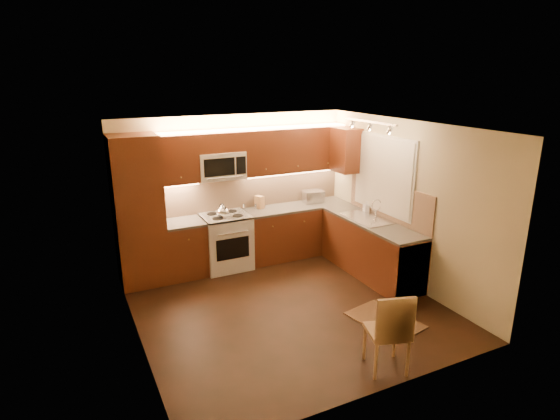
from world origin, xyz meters
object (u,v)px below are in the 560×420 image
knife_block (259,202)px  microwave (220,165)px  stove (226,241)px  soap_bottle (366,207)px  dining_chair (387,330)px  toaster_oven (313,196)px  kettle (223,210)px  sink (367,214)px

knife_block → microwave: bearing=162.4°
knife_block → stove: bearing=173.3°
stove → knife_block: (0.69, 0.18, 0.55)m
knife_block → soap_bottle: 1.82m
knife_block → dining_chair: 3.59m
dining_chair → soap_bottle: bearing=75.5°
toaster_oven → soap_bottle: size_ratio=1.89×
kettle → toaster_oven: kettle is taller
dining_chair → stove: bearing=117.8°
stove → knife_block: bearing=14.5°
toaster_oven → knife_block: knife_block is taller
stove → soap_bottle: bearing=-20.3°
kettle → knife_block: bearing=1.8°
stove → microwave: size_ratio=1.21×
toaster_oven → soap_bottle: bearing=-54.0°
microwave → soap_bottle: size_ratio=4.07×
knife_block → soap_bottle: (1.52, -0.99, -0.02)m
microwave → dining_chair: 3.78m
sink → microwave: bearing=147.8°
sink → soap_bottle: (0.21, 0.31, 0.02)m
microwave → toaster_oven: bearing=-1.1°
soap_bottle → knife_block: bearing=149.6°
stove → kettle: bearing=-124.5°
microwave → sink: (2.00, -1.26, -0.74)m
microwave → knife_block: bearing=3.6°
dining_chair → toaster_oven: bearing=89.9°
sink → dining_chair: sink is taller
toaster_oven → stove: bearing=-168.9°
sink → soap_bottle: soap_bottle is taller
stove → sink: size_ratio=1.07×
soap_bottle → dining_chair: 3.04m
stove → soap_bottle: soap_bottle is taller
kettle → toaster_oven: (1.79, 0.21, -0.03)m
soap_bottle → microwave: bearing=159.6°
kettle → knife_block: (0.77, 0.29, -0.03)m
microwave → stove: bearing=-90.0°
stove → kettle: (-0.07, -0.11, 0.58)m
microwave → knife_block: (0.69, 0.04, -0.71)m
stove → dining_chair: size_ratio=0.97×
stove → dining_chair: dining_chair is taller
microwave → kettle: microwave is taller
toaster_oven → knife_block: bearing=-176.6°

